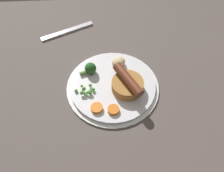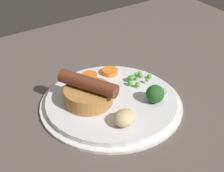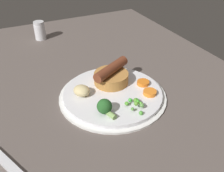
# 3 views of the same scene
# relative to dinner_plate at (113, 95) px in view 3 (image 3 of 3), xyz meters

# --- Properties ---
(dining_table) EXTENTS (1.10, 0.80, 0.03)m
(dining_table) POSITION_rel_dinner_plate_xyz_m (-0.04, -0.02, -0.02)
(dining_table) COLOR #564C47
(dining_table) RESTS_ON ground
(dinner_plate) EXTENTS (0.26, 0.26, 0.01)m
(dinner_plate) POSITION_rel_dinner_plate_xyz_m (0.00, 0.00, 0.00)
(dinner_plate) COLOR silver
(dinner_plate) RESTS_ON dining_table
(sausage_pudding) EXTENTS (0.09, 0.11, 0.05)m
(sausage_pudding) POSITION_rel_dinner_plate_xyz_m (-0.04, 0.01, 0.03)
(sausage_pudding) COLOR #AD7538
(sausage_pudding) RESTS_ON dinner_plate
(pea_pile) EXTENTS (0.06, 0.03, 0.02)m
(pea_pile) POSITION_rel_dinner_plate_xyz_m (0.07, 0.02, 0.02)
(pea_pile) COLOR #4F9932
(pea_pile) RESTS_ON dinner_plate
(broccoli_floret_far) EXTENTS (0.05, 0.03, 0.03)m
(broccoli_floret_far) POSITION_rel_dinner_plate_xyz_m (0.06, -0.05, 0.02)
(broccoli_floret_far) COLOR #235623
(broccoli_floret_far) RESTS_ON dinner_plate
(potato_chunk_0) EXTENTS (0.05, 0.05, 0.02)m
(potato_chunk_0) POSITION_rel_dinner_plate_xyz_m (-0.02, -0.07, 0.02)
(potato_chunk_0) COLOR #CCB77F
(potato_chunk_0) RESTS_ON dinner_plate
(carrot_slice_2) EXTENTS (0.03, 0.03, 0.01)m
(carrot_slice_2) POSITION_rel_dinner_plate_xyz_m (0.05, 0.07, 0.01)
(carrot_slice_2) COLOR orange
(carrot_slice_2) RESTS_ON dinner_plate
(carrot_slice_3) EXTENTS (0.04, 0.04, 0.01)m
(carrot_slice_3) POSITION_rel_dinner_plate_xyz_m (0.00, 0.08, 0.01)
(carrot_slice_3) COLOR orange
(carrot_slice_3) RESTS_ON dinner_plate
(salt_shaker) EXTENTS (0.04, 0.04, 0.06)m
(salt_shaker) POSITION_rel_dinner_plate_xyz_m (-0.42, -0.08, 0.03)
(salt_shaker) COLOR silver
(salt_shaker) RESTS_ON dining_table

